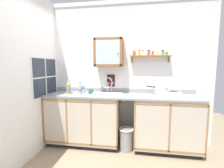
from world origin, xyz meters
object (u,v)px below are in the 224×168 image
object	(u,v)px
trash_bin	(126,139)
saucepan	(161,89)
wall_cabinet	(109,53)
bottle_juice_amber_0	(68,89)
mug	(91,91)
sink	(107,95)
bottle_soda_green_2	(69,87)
hot_plate_stove	(168,94)
bottle_opaque_white_3	(83,88)
bottle_water_blue_1	(80,89)
warning_sign	(111,81)

from	to	relation	value
trash_bin	saucepan	bearing A→B (deg)	15.82
wall_cabinet	saucepan	bearing A→B (deg)	-6.03
bottle_juice_amber_0	wall_cabinet	size ratio (longest dim) A/B	0.44
mug	trash_bin	distance (m)	1.06
sink	trash_bin	world-z (taller)	sink
bottle_soda_green_2	trash_bin	size ratio (longest dim) A/B	0.59
trash_bin	hot_plate_stove	bearing A→B (deg)	11.60
bottle_soda_green_2	mug	world-z (taller)	bottle_soda_green_2
bottle_opaque_white_3	wall_cabinet	distance (m)	0.83
bottle_water_blue_1	bottle_opaque_white_3	world-z (taller)	bottle_water_blue_1
mug	sink	bearing A→B (deg)	0.91
sink	saucepan	xyz separation A→B (m)	(0.95, 0.00, 0.14)
mug	bottle_juice_amber_0	bearing A→B (deg)	-166.55
hot_plate_stove	bottle_opaque_white_3	world-z (taller)	bottle_opaque_white_3
bottle_opaque_white_3	wall_cabinet	world-z (taller)	wall_cabinet
bottle_opaque_white_3	bottle_water_blue_1	bearing A→B (deg)	-87.79
mug	bottle_opaque_white_3	bearing A→B (deg)	158.52
saucepan	bottle_juice_amber_0	distance (m)	1.66
hot_plate_stove	bottle_water_blue_1	size ratio (longest dim) A/B	1.90
sink	bottle_opaque_white_3	world-z (taller)	sink
trash_bin	bottle_juice_amber_0	bearing A→B (deg)	176.45
bottle_water_blue_1	bottle_soda_green_2	distance (m)	0.28
hot_plate_stove	bottle_soda_green_2	xyz separation A→B (m)	(-1.81, 0.04, 0.07)
bottle_opaque_white_3	wall_cabinet	xyz separation A→B (m)	(0.51, 0.03, 0.66)
bottle_soda_green_2	warning_sign	bearing A→B (deg)	15.85
sink	mug	size ratio (longest dim) A/B	4.49
mug	warning_sign	size ratio (longest dim) A/B	0.53
wall_cabinet	trash_bin	distance (m)	1.57
hot_plate_stove	bottle_opaque_white_3	size ratio (longest dim) A/B	1.91
saucepan	bottle_opaque_white_3	world-z (taller)	bottle_opaque_white_3
hot_plate_stove	bottle_juice_amber_0	world-z (taller)	bottle_juice_amber_0
bottle_water_blue_1	wall_cabinet	distance (m)	0.85
saucepan	bottle_opaque_white_3	bearing A→B (deg)	177.37
hot_plate_stove	saucepan	xyz separation A→B (m)	(-0.10, 0.02, 0.08)
bottle_water_blue_1	warning_sign	bearing A→B (deg)	31.55
bottle_opaque_white_3	sink	bearing A→B (deg)	-7.70
mug	wall_cabinet	size ratio (longest dim) A/B	0.24
bottle_water_blue_1	mug	bearing A→B (deg)	23.55
saucepan	trash_bin	distance (m)	1.07
bottle_water_blue_1	bottle_opaque_white_3	bearing A→B (deg)	92.21
sink	bottle_juice_amber_0	distance (m)	0.73
saucepan	bottle_soda_green_2	size ratio (longest dim) A/B	1.50
bottle_soda_green_2	bottle_juice_amber_0	bearing A→B (deg)	-69.04
hot_plate_stove	bottle_opaque_white_3	bearing A→B (deg)	176.64
bottle_juice_amber_0	mug	distance (m)	0.41
bottle_water_blue_1	bottle_opaque_white_3	xyz separation A→B (m)	(-0.01, 0.15, 0.00)
sink	saucepan	distance (m)	0.96
sink	hot_plate_stove	distance (m)	1.06
bottle_juice_amber_0	bottle_soda_green_2	bearing A→B (deg)	110.96
sink	bottle_opaque_white_3	bearing A→B (deg)	172.30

